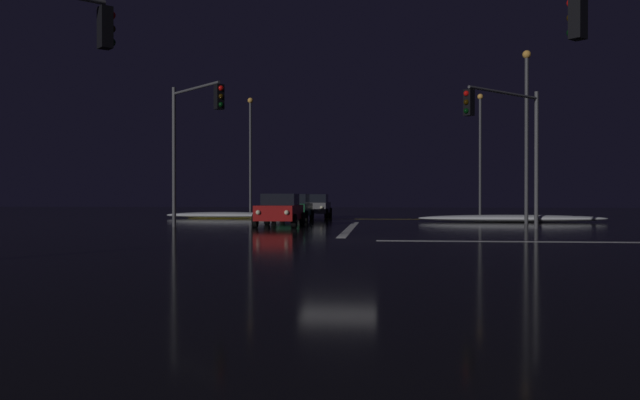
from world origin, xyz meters
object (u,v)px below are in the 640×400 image
object	(u,v)px
sedan_red	(280,210)
traffic_signal_sw	(8,62)
sedan_gray	(315,206)
traffic_signal_nw	(192,128)
streetlamp_left_far	(250,147)
streetlamp_right_near	(527,124)
sedan_green	(294,207)
streetlamp_right_far	(480,145)
traffic_signal_ne	(509,130)

from	to	relation	value
sedan_red	traffic_signal_sw	bearing A→B (deg)	-102.31
sedan_gray	traffic_signal_nw	world-z (taller)	traffic_signal_nw
streetlamp_left_far	streetlamp_right_near	xyz separation A→B (m)	(17.95, -16.00, -0.10)
sedan_red	streetlamp_right_near	size ratio (longest dim) A/B	0.48
traffic_signal_sw	streetlamp_right_near	bearing A→B (deg)	51.99
traffic_signal_nw	traffic_signal_sw	bearing A→B (deg)	-90.29
traffic_signal_nw	sedan_gray	bearing A→B (deg)	74.62
traffic_signal_nw	traffic_signal_sw	world-z (taller)	traffic_signal_sw
streetlamp_left_far	streetlamp_right_near	size ratio (longest dim) A/B	1.02
sedan_green	traffic_signal_nw	world-z (taller)	traffic_signal_nw
traffic_signal_sw	streetlamp_right_near	size ratio (longest dim) A/B	0.73
sedan_gray	sedan_green	bearing A→B (deg)	-96.71
streetlamp_left_far	streetlamp_right_near	world-z (taller)	streetlamp_left_far
sedan_gray	traffic_signal_sw	distance (m)	29.44
traffic_signal_nw	streetlamp_left_far	world-z (taller)	streetlamp_left_far
traffic_signal_nw	traffic_signal_sw	xyz separation A→B (m)	(-0.07, -14.20, 0.05)
traffic_signal_nw	streetlamp_right_near	world-z (taller)	streetlamp_right_near
sedan_red	traffic_signal_nw	size ratio (longest dim) A/B	0.66
sedan_red	sedan_green	size ratio (longest dim) A/B	1.00
sedan_red	streetlamp_left_far	size ratio (longest dim) A/B	0.47
streetlamp_right_far	traffic_signal_ne	bearing A→B (deg)	-95.49
traffic_signal_ne	traffic_signal_sw	bearing A→B (deg)	-135.00
traffic_signal_ne	streetlamp_right_near	bearing A→B (deg)	71.92
sedan_gray	traffic_signal_nw	distance (m)	15.70
sedan_green	streetlamp_right_near	distance (m)	13.67
sedan_red	traffic_signal_sw	distance (m)	17.58
traffic_signal_nw	streetlamp_right_far	xyz separation A→B (m)	(16.04, 22.41, 0.84)
sedan_green	sedan_gray	size ratio (longest dim) A/B	1.00
sedan_gray	streetlamp_right_near	bearing A→B (deg)	-34.66
sedan_green	sedan_gray	distance (m)	5.71
streetlamp_left_far	streetlamp_right_near	distance (m)	24.05
traffic_signal_nw	streetlamp_right_near	distance (m)	17.29
traffic_signal_ne	streetlamp_right_near	xyz separation A→B (m)	(2.18, 6.68, 0.98)
traffic_signal_sw	streetlamp_left_far	bearing A→B (deg)	92.87
streetlamp_left_far	traffic_signal_ne	bearing A→B (deg)	-55.19
sedan_red	streetlamp_left_far	xyz separation A→B (m)	(-5.50, 19.83, 4.53)
traffic_signal_nw	traffic_signal_ne	size ratio (longest dim) A/B	1.07
sedan_green	streetlamp_right_near	size ratio (longest dim) A/B	0.48
sedan_green	traffic_signal_nw	size ratio (longest dim) A/B	0.66
traffic_signal_ne	streetlamp_right_far	size ratio (longest dim) A/B	0.66
sedan_gray	streetlamp_left_far	world-z (taller)	streetlamp_left_far
sedan_green	streetlamp_right_far	distance (m)	18.97
traffic_signal_ne	traffic_signal_sw	distance (m)	19.71
traffic_signal_sw	streetlamp_right_far	distance (m)	40.01
sedan_red	traffic_signal_sw	world-z (taller)	traffic_signal_sw
traffic_signal_sw	streetlamp_right_far	size ratio (longest dim) A/B	0.71
sedan_red	sedan_gray	bearing A→B (deg)	87.85
streetlamp_right_near	streetlamp_right_far	bearing A→B (deg)	90.00
sedan_red	traffic_signal_ne	bearing A→B (deg)	-15.50
traffic_signal_ne	sedan_green	bearing A→B (deg)	138.42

